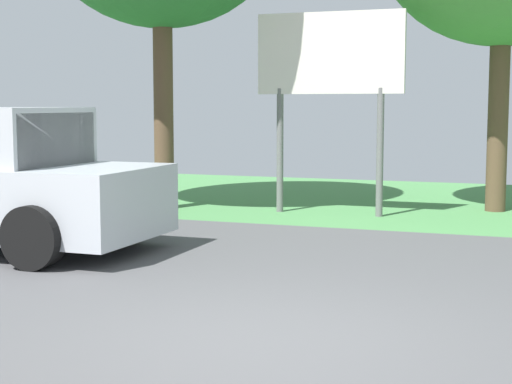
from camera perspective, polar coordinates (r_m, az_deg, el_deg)
The scene contains 2 objects.
ground_plane at distance 9.42m, azimuth 6.37°, elevation -5.83°, with size 40.00×22.00×0.20m.
roadside_billboard at distance 14.01m, azimuth 5.28°, elevation 8.81°, with size 2.60×0.12×3.50m.
Camera 1 is at (2.19, -6.01, 1.92)m, focal length 56.09 mm.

